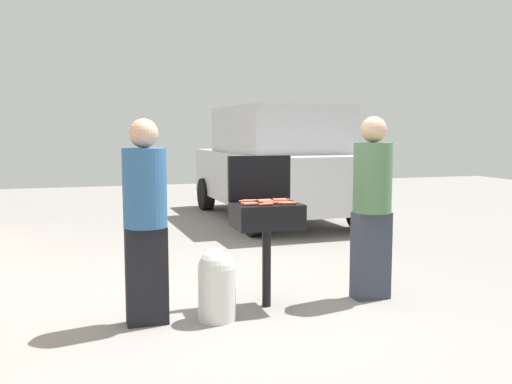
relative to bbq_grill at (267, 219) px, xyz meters
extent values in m
plane|color=gray|center=(-0.06, 0.02, -0.80)|extent=(24.00, 24.00, 0.00)
cylinder|color=black|center=(0.00, 0.00, -0.44)|extent=(0.08, 0.08, 0.73)
cube|color=black|center=(0.00, 0.00, 0.04)|extent=(0.60, 0.44, 0.22)
cube|color=black|center=(0.00, 0.22, 0.36)|extent=(0.60, 0.05, 0.42)
cylinder|color=#C6593D|center=(-0.12, 0.13, 0.16)|extent=(0.13, 0.04, 0.03)
cylinder|color=#AD4228|center=(0.15, 0.06, 0.16)|extent=(0.13, 0.03, 0.03)
cylinder|color=#AD4228|center=(-0.06, -0.16, 0.16)|extent=(0.13, 0.04, 0.03)
cylinder|color=#AD4228|center=(0.12, -0.06, 0.16)|extent=(0.13, 0.04, 0.03)
cylinder|color=#C6593D|center=(0.01, 0.07, 0.16)|extent=(0.13, 0.03, 0.03)
cylinder|color=#B74C33|center=(-0.18, -0.10, 0.16)|extent=(0.13, 0.04, 0.03)
cylinder|color=#C6593D|center=(0.01, 0.12, 0.16)|extent=(0.13, 0.04, 0.03)
cylinder|color=#C6593D|center=(-0.19, -0.04, 0.16)|extent=(0.13, 0.03, 0.03)
cylinder|color=#B74C33|center=(0.00, 0.01, 0.16)|extent=(0.13, 0.03, 0.03)
cylinder|color=#B74C33|center=(0.00, -0.08, 0.16)|extent=(0.13, 0.03, 0.03)
cylinder|color=#C6593D|center=(0.14, -0.10, 0.16)|extent=(0.13, 0.03, 0.03)
cylinder|color=#B74C33|center=(-0.17, 0.10, 0.16)|extent=(0.13, 0.03, 0.03)
cylinder|color=#B74C33|center=(0.16, -0.15, 0.16)|extent=(0.13, 0.03, 0.03)
cylinder|color=#AD4228|center=(0.19, 0.09, 0.16)|extent=(0.13, 0.04, 0.03)
cylinder|color=#C6593D|center=(0.17, 0.14, 0.16)|extent=(0.13, 0.03, 0.03)
cylinder|color=silver|center=(-0.52, -0.23, -0.57)|extent=(0.32, 0.32, 0.46)
sphere|color=silver|center=(-0.52, -0.23, -0.34)|extent=(0.31, 0.31, 0.31)
cube|color=black|center=(-1.09, -0.15, -0.40)|extent=(0.34, 0.19, 0.82)
cylinder|color=#2D598C|center=(-1.09, -0.15, 0.33)|extent=(0.36, 0.36, 0.65)
sphere|color=tan|center=(-1.09, -0.15, 0.78)|extent=(0.24, 0.24, 0.24)
cube|color=#333847|center=(1.03, -0.05, -0.39)|extent=(0.35, 0.19, 0.83)
cylinder|color=#4C724C|center=(1.03, -0.05, 0.36)|extent=(0.36, 0.36, 0.66)
sphere|color=tan|center=(1.03, -0.05, 0.81)|extent=(0.24, 0.24, 0.24)
cube|color=#B7B7BC|center=(1.76, 4.88, -0.03)|extent=(2.05, 4.46, 0.90)
cube|color=#B7B7BC|center=(1.77, 4.68, 0.82)|extent=(1.85, 2.66, 0.80)
cylinder|color=black|center=(2.71, 3.37, -0.48)|extent=(0.24, 0.65, 0.64)
cylinder|color=black|center=(0.91, 3.31, -0.48)|extent=(0.24, 0.65, 0.64)
cylinder|color=black|center=(2.61, 6.45, -0.48)|extent=(0.24, 0.65, 0.64)
cylinder|color=black|center=(0.81, 6.38, -0.48)|extent=(0.24, 0.65, 0.64)
camera|label=1|loc=(-1.57, -4.74, 0.79)|focal=39.31mm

